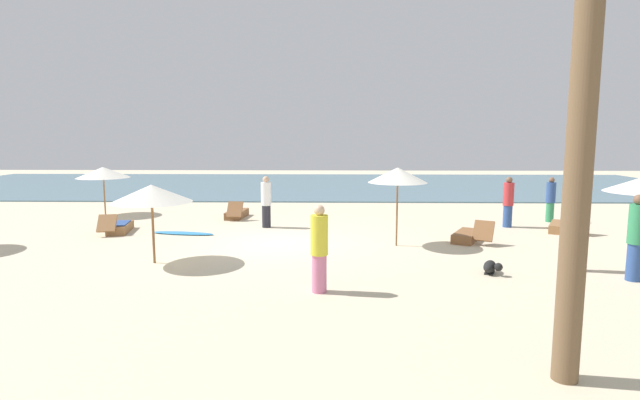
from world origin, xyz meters
name	(u,v)px	position (x,y,z in m)	size (l,w,h in m)	color
ground_plane	(278,244)	(0.00, 0.00, 0.00)	(60.00, 60.00, 0.00)	beige
ocean_water	(306,185)	(0.00, 17.00, 0.03)	(48.00, 16.00, 0.06)	slate
umbrella_0	(151,194)	(-2.94, -2.30, 1.79)	(2.02, 2.02, 2.02)	brown
umbrella_1	(103,172)	(-7.57, 5.15, 1.74)	(2.07, 2.07, 1.96)	olive
umbrella_4	(398,175)	(3.52, -0.17, 2.09)	(1.72, 1.72, 2.31)	brown
lounger_0	(468,236)	(5.82, 0.50, 0.17)	(1.29, 1.74, 0.72)	brown
lounger_1	(237,214)	(-2.12, 4.60, 0.17)	(0.73, 1.71, 0.72)	brown
lounger_2	(562,227)	(9.40, 2.10, 0.17)	(1.31, 1.75, 0.71)	olive
lounger_3	(119,227)	(-5.53, 1.66, 0.18)	(0.88, 1.77, 0.68)	olive
person_0	(636,237)	(8.40, -3.59, 0.99)	(0.51, 0.51, 1.96)	#2D4C8C
person_1	(578,235)	(7.52, -2.79, 0.87)	(0.43, 0.43, 1.71)	#D17299
person_2	(508,202)	(7.84, 2.89, 0.90)	(0.51, 0.51, 1.78)	#2D4C8C
person_3	(319,248)	(1.35, -4.57, 0.93)	(0.39, 0.39, 1.85)	#D17299
person_4	(266,202)	(-0.69, 2.65, 0.91)	(0.46, 0.46, 1.81)	#26262D
person_5	(551,199)	(9.79, 3.98, 0.85)	(0.47, 0.47, 1.68)	#338C59
dog	(491,267)	(5.37, -3.11, 0.17)	(0.52, 0.68, 0.32)	black
surfboard	(183,233)	(-3.28, 1.38, 0.04)	(2.16, 0.76, 0.07)	#338CCC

